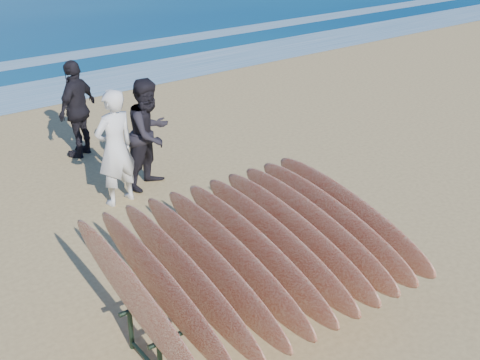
{
  "coord_description": "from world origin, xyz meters",
  "views": [
    {
      "loc": [
        -4.88,
        -5.28,
        4.54
      ],
      "look_at": [
        0.0,
        0.8,
        0.95
      ],
      "focal_mm": 45.0,
      "sensor_mm": 36.0,
      "label": 1
    }
  ],
  "objects_px": {
    "person_dark_b": "(77,109)",
    "surfboard_rack": "(255,250)",
    "person_dark_a": "(150,134)",
    "person_white": "(115,148)"
  },
  "relations": [
    {
      "from": "person_white",
      "to": "person_dark_b",
      "type": "relative_size",
      "value": 1.02
    },
    {
      "from": "surfboard_rack",
      "to": "person_dark_a",
      "type": "height_order",
      "value": "person_dark_a"
    },
    {
      "from": "surfboard_rack",
      "to": "person_white",
      "type": "height_order",
      "value": "person_white"
    },
    {
      "from": "person_white",
      "to": "person_dark_b",
      "type": "distance_m",
      "value": 2.38
    },
    {
      "from": "person_white",
      "to": "surfboard_rack",
      "type": "bearing_deg",
      "value": 78.72
    },
    {
      "from": "surfboard_rack",
      "to": "person_dark_b",
      "type": "relative_size",
      "value": 1.73
    },
    {
      "from": "person_dark_a",
      "to": "person_dark_b",
      "type": "distance_m",
      "value": 2.12
    },
    {
      "from": "person_dark_b",
      "to": "surfboard_rack",
      "type": "bearing_deg",
      "value": 51.75
    },
    {
      "from": "surfboard_rack",
      "to": "person_dark_b",
      "type": "distance_m",
      "value": 6.09
    },
    {
      "from": "surfboard_rack",
      "to": "person_dark_b",
      "type": "bearing_deg",
      "value": 86.3
    }
  ]
}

